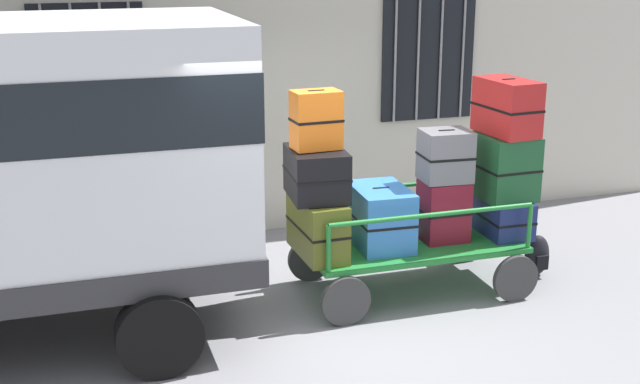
{
  "coord_description": "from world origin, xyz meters",
  "views": [
    {
      "loc": [
        -2.15,
        -6.87,
        3.35
      ],
      "look_at": [
        0.11,
        0.2,
        1.12
      ],
      "focal_mm": 46.58,
      "sensor_mm": 36.0,
      "label": 1
    }
  ],
  "objects_px": {
    "suitcase_left_middle": "(316,173)",
    "backpack": "(537,256)",
    "suitcase_center_middle": "(446,155)",
    "suitcase_left_bottom": "(318,226)",
    "luggage_cart": "(410,252)",
    "suitcase_left_top": "(316,120)",
    "suitcase_midright_top": "(507,107)",
    "suitcase_center_bottom": "(443,210)",
    "suitcase_midright_bottom": "(500,214)",
    "suitcase_midleft_bottom": "(380,217)",
    "suitcase_midright_middle": "(504,166)"
  },
  "relations": [
    {
      "from": "suitcase_left_bottom",
      "to": "suitcase_midright_bottom",
      "type": "bearing_deg",
      "value": 1.17
    },
    {
      "from": "suitcase_midright_middle",
      "to": "backpack",
      "type": "distance_m",
      "value": 1.09
    },
    {
      "from": "suitcase_center_bottom",
      "to": "suitcase_left_top",
      "type": "bearing_deg",
      "value": 178.53
    },
    {
      "from": "suitcase_left_top",
      "to": "backpack",
      "type": "height_order",
      "value": "suitcase_left_top"
    },
    {
      "from": "suitcase_midright_top",
      "to": "backpack",
      "type": "bearing_deg",
      "value": -5.28
    },
    {
      "from": "suitcase_left_top",
      "to": "suitcase_midright_bottom",
      "type": "height_order",
      "value": "suitcase_left_top"
    },
    {
      "from": "luggage_cart",
      "to": "suitcase_left_bottom",
      "type": "bearing_deg",
      "value": -177.74
    },
    {
      "from": "suitcase_center_middle",
      "to": "backpack",
      "type": "relative_size",
      "value": 1.14
    },
    {
      "from": "suitcase_left_middle",
      "to": "suitcase_midleft_bottom",
      "type": "xyz_separation_m",
      "value": [
        0.65,
        0.01,
        -0.5
      ]
    },
    {
      "from": "suitcase_left_top",
      "to": "suitcase_midright_top",
      "type": "bearing_deg",
      "value": -0.01
    },
    {
      "from": "suitcase_left_bottom",
      "to": "suitcase_left_top",
      "type": "xyz_separation_m",
      "value": [
        -0.0,
        0.04,
        1.01
      ]
    },
    {
      "from": "suitcase_midleft_bottom",
      "to": "suitcase_center_middle",
      "type": "relative_size",
      "value": 1.53
    },
    {
      "from": "suitcase_left_top",
      "to": "suitcase_midright_top",
      "type": "height_order",
      "value": "suitcase_midright_top"
    },
    {
      "from": "suitcase_left_bottom",
      "to": "suitcase_center_middle",
      "type": "distance_m",
      "value": 1.43
    },
    {
      "from": "suitcase_left_bottom",
      "to": "suitcase_left_middle",
      "type": "xyz_separation_m",
      "value": [
        -0.0,
        0.03,
        0.51
      ]
    },
    {
      "from": "suitcase_midleft_bottom",
      "to": "suitcase_midright_bottom",
      "type": "xyz_separation_m",
      "value": [
        1.31,
        -0.0,
        -0.11
      ]
    },
    {
      "from": "suitcase_left_bottom",
      "to": "suitcase_midleft_bottom",
      "type": "relative_size",
      "value": 1.08
    },
    {
      "from": "suitcase_left_middle",
      "to": "backpack",
      "type": "relative_size",
      "value": 1.66
    },
    {
      "from": "suitcase_left_top",
      "to": "suitcase_midleft_bottom",
      "type": "distance_m",
      "value": 1.19
    },
    {
      "from": "backpack",
      "to": "suitcase_left_bottom",
      "type": "bearing_deg",
      "value": 179.92
    },
    {
      "from": "suitcase_midright_bottom",
      "to": "suitcase_midright_top",
      "type": "xyz_separation_m",
      "value": [
        0.0,
        -0.0,
        1.11
      ]
    },
    {
      "from": "suitcase_left_bottom",
      "to": "suitcase_center_bottom",
      "type": "relative_size",
      "value": 1.35
    },
    {
      "from": "luggage_cart",
      "to": "suitcase_midright_top",
      "type": "bearing_deg",
      "value": -0.04
    },
    {
      "from": "luggage_cart",
      "to": "suitcase_left_bottom",
      "type": "xyz_separation_m",
      "value": [
        -0.98,
        -0.04,
        0.38
      ]
    },
    {
      "from": "suitcase_left_middle",
      "to": "suitcase_center_bottom",
      "type": "xyz_separation_m",
      "value": [
        1.31,
        -0.03,
        -0.48
      ]
    },
    {
      "from": "suitcase_center_bottom",
      "to": "suitcase_left_bottom",
      "type": "bearing_deg",
      "value": -179.79
    },
    {
      "from": "luggage_cart",
      "to": "suitcase_center_middle",
      "type": "height_order",
      "value": "suitcase_center_middle"
    },
    {
      "from": "suitcase_left_middle",
      "to": "suitcase_midleft_bottom",
      "type": "relative_size",
      "value": 0.95
    },
    {
      "from": "suitcase_midright_top",
      "to": "luggage_cart",
      "type": "bearing_deg",
      "value": 179.96
    },
    {
      "from": "luggage_cart",
      "to": "suitcase_midright_top",
      "type": "distance_m",
      "value": 1.71
    },
    {
      "from": "suitcase_center_bottom",
      "to": "suitcase_midright_middle",
      "type": "bearing_deg",
      "value": 1.11
    },
    {
      "from": "suitcase_midleft_bottom",
      "to": "suitcase_center_middle",
      "type": "height_order",
      "value": "suitcase_center_middle"
    },
    {
      "from": "suitcase_left_middle",
      "to": "backpack",
      "type": "xyz_separation_m",
      "value": [
        2.41,
        -0.03,
        -1.09
      ]
    },
    {
      "from": "suitcase_midright_bottom",
      "to": "suitcase_midleft_bottom",
      "type": "bearing_deg",
      "value": 179.84
    },
    {
      "from": "suitcase_left_middle",
      "to": "backpack",
      "type": "height_order",
      "value": "suitcase_left_middle"
    },
    {
      "from": "suitcase_midright_top",
      "to": "suitcase_center_bottom",
      "type": "bearing_deg",
      "value": -177.08
    },
    {
      "from": "suitcase_left_bottom",
      "to": "backpack",
      "type": "bearing_deg",
      "value": -0.08
    },
    {
      "from": "suitcase_midright_bottom",
      "to": "suitcase_midright_top",
      "type": "relative_size",
      "value": 1.06
    },
    {
      "from": "suitcase_center_bottom",
      "to": "backpack",
      "type": "relative_size",
      "value": 1.39
    },
    {
      "from": "luggage_cart",
      "to": "suitcase_left_top",
      "type": "bearing_deg",
      "value": -179.98
    },
    {
      "from": "suitcase_left_middle",
      "to": "suitcase_left_top",
      "type": "bearing_deg",
      "value": 90.0
    },
    {
      "from": "suitcase_left_bottom",
      "to": "backpack",
      "type": "xyz_separation_m",
      "value": [
        2.41,
        -0.0,
        -0.58
      ]
    },
    {
      "from": "suitcase_midright_middle",
      "to": "suitcase_center_bottom",
      "type": "bearing_deg",
      "value": -178.89
    },
    {
      "from": "suitcase_midleft_bottom",
      "to": "suitcase_center_bottom",
      "type": "height_order",
      "value": "suitcase_center_bottom"
    },
    {
      "from": "suitcase_midleft_bottom",
      "to": "backpack",
      "type": "xyz_separation_m",
      "value": [
        1.75,
        -0.05,
        -0.59
      ]
    },
    {
      "from": "luggage_cart",
      "to": "suitcase_left_top",
      "type": "relative_size",
      "value": 4.09
    },
    {
      "from": "luggage_cart",
      "to": "suitcase_left_top",
      "type": "xyz_separation_m",
      "value": [
        -0.98,
        -0.0,
        1.4
      ]
    },
    {
      "from": "suitcase_center_bottom",
      "to": "backpack",
      "type": "bearing_deg",
      "value": -0.43
    },
    {
      "from": "suitcase_midright_top",
      "to": "backpack",
      "type": "xyz_separation_m",
      "value": [
        0.45,
        -0.04,
        -1.6
      ]
    },
    {
      "from": "suitcase_midleft_bottom",
      "to": "suitcase_center_middle",
      "type": "bearing_deg",
      "value": -2.59
    }
  ]
}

